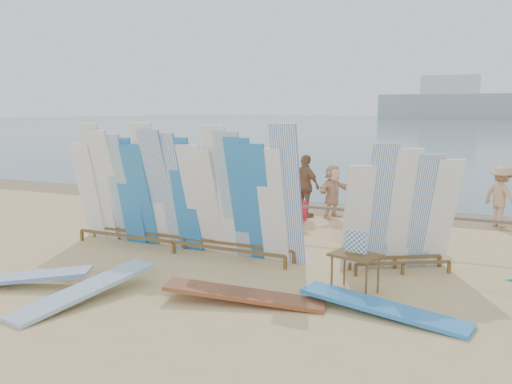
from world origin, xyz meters
The scene contains 23 objects.
ground centered at (0.00, 0.00, 0.00)m, with size 160.00×160.00×0.00m, color tan.
ocean centered at (0.00, 128.00, 0.00)m, with size 320.00×240.00×0.02m, color #436578.
wet_sand_strip centered at (0.00, 7.20, 0.00)m, with size 40.00×2.60×0.01m, color olive.
distant_ship centered at (-12.00, 180.00, 5.31)m, with size 45.00×8.00×14.00m.
fence centered at (0.00, 3.00, 0.63)m, with size 12.08×0.08×0.90m.
main_surfboard_rack centered at (-1.43, 0.61, 1.31)m, with size 5.89×0.96×2.94m.
side_surfboard_rack centered at (3.39, 1.10, 1.17)m, with size 2.25×1.70×2.59m.
vendor_table centered at (2.89, -0.44, 0.37)m, with size 0.96×0.79×1.10m.
flat_board_b centered at (-1.14, -2.78, 0.00)m, with size 0.56×2.70×0.07m, color #80A8CD.
flat_board_e centered at (-2.80, -2.73, 0.00)m, with size 0.56×2.70×0.07m, color white.
flat_board_d centered at (3.57, -1.33, 0.00)m, with size 0.56×2.70×0.07m, color #287BCA.
flat_board_c centered at (1.36, -1.76, 0.00)m, with size 0.56×2.70×0.07m, color brown.
beach_chair_left centered at (0.24, 3.72, 0.23)m, with size 0.55×0.56×0.78m.
beach_chair_right centered at (1.81, 4.19, 0.23)m, with size 0.52×0.54×0.79m.
stroller centered at (2.47, 4.18, 0.48)m, with size 0.72×0.95×1.20m.
beachgoer_5 centered at (0.62, 5.78, 0.79)m, with size 1.47×0.48×1.59m, color beige.
beachgoer_1 centered at (-2.57, 5.77, 0.86)m, with size 0.63×0.34×1.72m, color #8C6042.
beachgoer_2 centered at (-4.12, 3.97, 0.81)m, with size 0.79×0.38×1.62m, color beige.
beachgoer_extra_1 centered at (-6.46, 5.58, 0.90)m, with size 1.06×0.46×1.80m, color #8C6042.
beachgoer_4 centered at (-0.15, 5.54, 0.94)m, with size 1.10×0.48×1.88m, color #8C6042.
beachgoer_9 centered at (5.16, 6.51, 0.84)m, with size 1.08×0.45×1.68m, color tan.
beachgoer_0 centered at (-6.12, 5.19, 0.93)m, with size 0.90×0.43×1.85m, color tan.
beachgoer_11 centered at (-4.94, 7.49, 0.80)m, with size 1.47×0.48×1.59m, color beige.
Camera 1 is at (5.14, -9.54, 3.20)m, focal length 38.00 mm.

